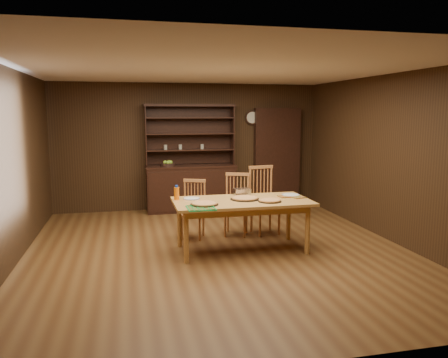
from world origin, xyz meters
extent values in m
plane|color=brown|center=(0.00, 0.00, 0.00)|extent=(6.00, 6.00, 0.00)
plane|color=white|center=(0.00, 0.00, 2.60)|extent=(6.00, 6.00, 0.00)
plane|color=#352211|center=(0.00, 3.00, 1.30)|extent=(5.50, 0.00, 5.50)
plane|color=#352211|center=(0.00, -3.00, 1.30)|extent=(5.50, 0.00, 5.50)
plane|color=#352211|center=(-2.75, 0.00, 1.30)|extent=(0.00, 6.00, 6.00)
plane|color=#352211|center=(2.75, 0.00, 1.30)|extent=(0.00, 6.00, 6.00)
cube|color=black|center=(0.00, 2.74, 0.45)|extent=(1.80, 0.50, 0.90)
cube|color=black|center=(0.00, 2.74, 0.92)|extent=(1.84, 0.52, 0.04)
cube|color=black|center=(0.00, 2.97, 1.55)|extent=(1.80, 0.02, 1.20)
cube|color=black|center=(-0.89, 2.82, 1.55)|extent=(0.02, 0.32, 1.20)
cube|color=black|center=(0.89, 2.82, 1.55)|extent=(0.02, 0.32, 1.20)
cube|color=black|center=(0.00, 2.82, 2.15)|extent=(1.84, 0.34, 0.05)
cylinder|color=gray|center=(-0.50, 2.82, 1.31)|extent=(0.07, 0.07, 0.10)
cylinder|color=gray|center=(-0.20, 2.82, 1.31)|extent=(0.07, 0.07, 0.10)
cube|color=black|center=(1.90, 2.90, 1.05)|extent=(1.00, 0.18, 2.10)
cylinder|color=black|center=(1.35, 2.96, 1.90)|extent=(0.30, 0.04, 0.30)
cylinder|color=beige|center=(1.35, 2.94, 1.90)|extent=(0.24, 0.01, 0.24)
cube|color=#C79045|center=(0.34, -0.04, 0.73)|extent=(1.97, 0.99, 0.04)
cylinder|color=#C79045|center=(-0.53, -0.42, 0.35)|extent=(0.07, 0.07, 0.71)
cylinder|color=#C79045|center=(-0.53, 0.33, 0.35)|extent=(0.07, 0.07, 0.71)
cylinder|color=#C79045|center=(1.21, -0.42, 0.35)|extent=(0.07, 0.07, 0.71)
cylinder|color=#C79045|center=(1.21, 0.33, 0.35)|extent=(0.07, 0.07, 0.71)
cube|color=#C37343|center=(-0.27, 0.74, 0.39)|extent=(0.49, 0.48, 0.04)
cylinder|color=#C37343|center=(-0.46, 0.67, 0.19)|extent=(0.03, 0.03, 0.37)
cylinder|color=#C37343|center=(-0.35, 0.92, 0.19)|extent=(0.03, 0.03, 0.37)
cylinder|color=#C37343|center=(-0.19, 0.56, 0.19)|extent=(0.03, 0.03, 0.37)
cylinder|color=#C37343|center=(-0.08, 0.81, 0.19)|extent=(0.03, 0.03, 0.37)
cube|color=#C37343|center=(-0.21, 0.88, 0.91)|extent=(0.35, 0.17, 0.05)
cube|color=#C37343|center=(0.45, 0.76, 0.43)|extent=(0.53, 0.52, 0.04)
cylinder|color=#C37343|center=(0.25, 0.68, 0.20)|extent=(0.04, 0.04, 0.41)
cylinder|color=#C37343|center=(0.36, 0.96, 0.20)|extent=(0.04, 0.04, 0.41)
cylinder|color=#C37343|center=(0.55, 0.57, 0.20)|extent=(0.04, 0.04, 0.41)
cylinder|color=#C37343|center=(0.66, 0.84, 0.20)|extent=(0.04, 0.04, 0.41)
cube|color=#C37343|center=(0.52, 0.92, 0.99)|extent=(0.38, 0.18, 0.05)
cube|color=#C37343|center=(0.95, 0.75, 0.47)|extent=(0.52, 0.50, 0.04)
cylinder|color=#C37343|center=(0.81, 0.57, 0.23)|extent=(0.04, 0.04, 0.45)
cylinder|color=#C37343|center=(0.76, 0.89, 0.23)|extent=(0.04, 0.04, 0.45)
cylinder|color=#C37343|center=(1.15, 0.62, 0.23)|extent=(0.04, 0.04, 0.45)
cylinder|color=#C37343|center=(1.10, 0.94, 0.23)|extent=(0.04, 0.04, 0.45)
cube|color=#C37343|center=(0.93, 0.94, 1.10)|extent=(0.44, 0.10, 0.05)
cylinder|color=black|center=(-0.25, -0.24, 0.76)|extent=(0.39, 0.39, 0.01)
cylinder|color=tan|center=(-0.25, -0.24, 0.77)|extent=(0.36, 0.36, 0.02)
torus|color=#C48D46|center=(-0.25, -0.24, 0.77)|extent=(0.37, 0.37, 0.03)
cylinder|color=black|center=(0.70, -0.22, 0.76)|extent=(0.34, 0.34, 0.01)
cylinder|color=tan|center=(0.70, -0.22, 0.77)|extent=(0.31, 0.31, 0.02)
torus|color=#C48D46|center=(0.70, -0.22, 0.77)|extent=(0.32, 0.32, 0.03)
cylinder|color=black|center=(0.39, 0.01, 0.76)|extent=(0.42, 0.42, 0.01)
cylinder|color=tan|center=(0.39, 0.01, 0.77)|extent=(0.38, 0.38, 0.02)
torus|color=#C48D46|center=(0.39, 0.01, 0.77)|extent=(0.39, 0.39, 0.03)
cylinder|color=white|center=(-0.36, 0.20, 0.76)|extent=(0.24, 0.24, 0.01)
torus|color=#2F378E|center=(-0.36, 0.20, 0.76)|extent=(0.24, 0.24, 0.01)
cylinder|color=white|center=(1.16, 0.14, 0.76)|extent=(0.27, 0.27, 0.01)
torus|color=#2F378E|center=(1.16, 0.14, 0.76)|extent=(0.27, 0.27, 0.01)
cube|color=silver|center=(0.44, 0.35, 0.80)|extent=(0.26, 0.20, 0.10)
cylinder|color=orange|center=(-0.58, 0.20, 0.84)|extent=(0.08, 0.08, 0.18)
cylinder|color=#123496|center=(-0.58, 0.20, 0.95)|extent=(0.04, 0.04, 0.03)
cube|color=red|center=(1.20, -0.03, 0.76)|extent=(0.23, 0.23, 0.01)
cube|color=red|center=(1.03, 0.06, 0.76)|extent=(0.20, 0.20, 0.01)
cylinder|color=black|center=(-0.48, 2.69, 0.97)|extent=(0.29, 0.29, 0.06)
sphere|color=#A4D438|center=(-0.53, 2.69, 1.02)|extent=(0.08, 0.08, 0.08)
sphere|color=#A4D438|center=(-0.45, 2.72, 1.02)|extent=(0.08, 0.08, 0.08)
sphere|color=#A4D438|center=(-0.48, 2.64, 1.02)|extent=(0.08, 0.08, 0.08)
sphere|color=#A4D438|center=(-0.42, 2.67, 1.02)|extent=(0.08, 0.08, 0.08)
camera|label=1|loc=(-1.27, -6.02, 2.00)|focal=35.00mm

